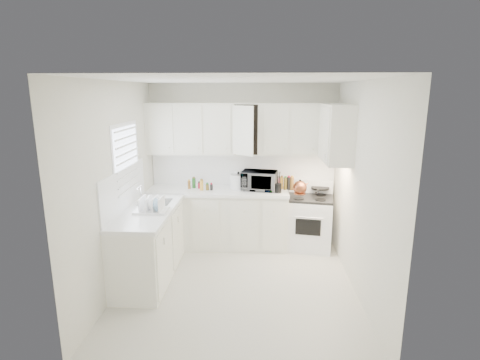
# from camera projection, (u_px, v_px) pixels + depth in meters

# --- Properties ---
(floor) EXTENTS (3.20, 3.20, 0.00)m
(floor) POSITION_uv_depth(u_px,v_px,m) (237.00, 285.00, 4.93)
(floor) COLOR beige
(floor) RESTS_ON ground
(ceiling) EXTENTS (3.20, 3.20, 0.00)m
(ceiling) POSITION_uv_depth(u_px,v_px,m) (237.00, 80.00, 4.34)
(ceiling) COLOR white
(ceiling) RESTS_ON ground
(wall_back) EXTENTS (3.00, 0.00, 3.00)m
(wall_back) POSITION_uv_depth(u_px,v_px,m) (243.00, 165.00, 6.19)
(wall_back) COLOR silver
(wall_back) RESTS_ON ground
(wall_front) EXTENTS (3.00, 0.00, 3.00)m
(wall_front) POSITION_uv_depth(u_px,v_px,m) (226.00, 238.00, 3.08)
(wall_front) COLOR silver
(wall_front) RESTS_ON ground
(wall_left) EXTENTS (0.00, 3.20, 3.20)m
(wall_left) POSITION_uv_depth(u_px,v_px,m) (117.00, 187.00, 4.71)
(wall_left) COLOR silver
(wall_left) RESTS_ON ground
(wall_right) EXTENTS (0.00, 3.20, 3.20)m
(wall_right) POSITION_uv_depth(u_px,v_px,m) (361.00, 191.00, 4.56)
(wall_right) COLOR silver
(wall_right) RESTS_ON ground
(window_blinds) EXTENTS (0.06, 0.96, 1.06)m
(window_blinds) POSITION_uv_depth(u_px,v_px,m) (127.00, 163.00, 4.99)
(window_blinds) COLOR white
(window_blinds) RESTS_ON wall_left
(lower_cabinets_back) EXTENTS (2.22, 0.60, 0.90)m
(lower_cabinets_back) POSITION_uv_depth(u_px,v_px,m) (218.00, 219.00, 6.11)
(lower_cabinets_back) COLOR silver
(lower_cabinets_back) RESTS_ON floor
(lower_cabinets_left) EXTENTS (0.60, 1.60, 0.90)m
(lower_cabinets_left) POSITION_uv_depth(u_px,v_px,m) (149.00, 245.00, 5.08)
(lower_cabinets_left) COLOR silver
(lower_cabinets_left) RESTS_ON floor
(countertop_back) EXTENTS (2.24, 0.64, 0.05)m
(countertop_back) POSITION_uv_depth(u_px,v_px,m) (217.00, 191.00, 5.99)
(countertop_back) COLOR white
(countertop_back) RESTS_ON lower_cabinets_back
(countertop_left) EXTENTS (0.64, 1.62, 0.05)m
(countertop_left) POSITION_uv_depth(u_px,v_px,m) (148.00, 211.00, 4.97)
(countertop_left) COLOR white
(countertop_left) RESTS_ON lower_cabinets_left
(backsplash_back) EXTENTS (2.98, 0.02, 0.55)m
(backsplash_back) POSITION_uv_depth(u_px,v_px,m) (243.00, 169.00, 6.20)
(backsplash_back) COLOR white
(backsplash_back) RESTS_ON wall_back
(backsplash_left) EXTENTS (0.02, 1.60, 0.55)m
(backsplash_left) POSITION_uv_depth(u_px,v_px,m) (124.00, 189.00, 4.92)
(backsplash_left) COLOR white
(backsplash_left) RESTS_ON wall_left
(upper_cabinets_back) EXTENTS (3.00, 0.33, 0.80)m
(upper_cabinets_back) POSITION_uv_depth(u_px,v_px,m) (242.00, 154.00, 5.98)
(upper_cabinets_back) COLOR silver
(upper_cabinets_back) RESTS_ON wall_back
(upper_cabinets_right) EXTENTS (0.33, 0.90, 0.80)m
(upper_cabinets_right) POSITION_uv_depth(u_px,v_px,m) (335.00, 162.00, 5.32)
(upper_cabinets_right) COLOR silver
(upper_cabinets_right) RESTS_ON wall_right
(sink) EXTENTS (0.42, 0.38, 0.30)m
(sink) POSITION_uv_depth(u_px,v_px,m) (155.00, 194.00, 5.28)
(sink) COLOR gray
(sink) RESTS_ON countertop_left
(stove) EXTENTS (0.80, 0.69, 1.09)m
(stove) POSITION_uv_depth(u_px,v_px,m) (309.00, 216.00, 6.00)
(stove) COLOR white
(stove) RESTS_ON floor
(tea_kettle) EXTENTS (0.32, 0.29, 0.24)m
(tea_kettle) POSITION_uv_depth(u_px,v_px,m) (300.00, 186.00, 5.73)
(tea_kettle) COLOR brown
(tea_kettle) RESTS_ON stove
(frying_pan) EXTENTS (0.44, 0.56, 0.04)m
(frying_pan) POSITION_uv_depth(u_px,v_px,m) (320.00, 188.00, 6.05)
(frying_pan) COLOR black
(frying_pan) RESTS_ON stove
(microwave) EXTENTS (0.58, 0.38, 0.37)m
(microwave) POSITION_uv_depth(u_px,v_px,m) (259.00, 178.00, 5.95)
(microwave) COLOR gray
(microwave) RESTS_ON countertop_back
(rice_cooker) EXTENTS (0.32, 0.32, 0.27)m
(rice_cooker) POSITION_uv_depth(u_px,v_px,m) (238.00, 180.00, 6.06)
(rice_cooker) COLOR white
(rice_cooker) RESTS_ON countertop_back
(paper_towel) EXTENTS (0.12, 0.12, 0.27)m
(paper_towel) POSITION_uv_depth(u_px,v_px,m) (238.00, 178.00, 6.16)
(paper_towel) COLOR white
(paper_towel) RESTS_ON countertop_back
(utensil_crock) EXTENTS (0.12, 0.12, 0.34)m
(utensil_crock) POSITION_uv_depth(u_px,v_px,m) (278.00, 182.00, 5.77)
(utensil_crock) COLOR black
(utensil_crock) RESTS_ON countertop_back
(dish_rack) EXTENTS (0.42, 0.32, 0.23)m
(dish_rack) POSITION_uv_depth(u_px,v_px,m) (151.00, 203.00, 4.85)
(dish_rack) COLOR white
(dish_rack) RESTS_ON countertop_left
(spice_left_0) EXTENTS (0.06, 0.06, 0.13)m
(spice_left_0) POSITION_uv_depth(u_px,v_px,m) (190.00, 183.00, 6.12)
(spice_left_0) COLOR brown
(spice_left_0) RESTS_ON countertop_back
(spice_left_1) EXTENTS (0.06, 0.06, 0.13)m
(spice_left_1) POSITION_uv_depth(u_px,v_px,m) (194.00, 185.00, 6.03)
(spice_left_1) COLOR #206222
(spice_left_1) RESTS_ON countertop_back
(spice_left_2) EXTENTS (0.06, 0.06, 0.13)m
(spice_left_2) POSITION_uv_depth(u_px,v_px,m) (199.00, 184.00, 6.11)
(spice_left_2) COLOR #B01731
(spice_left_2) RESTS_ON countertop_back
(spice_left_3) EXTENTS (0.06, 0.06, 0.13)m
(spice_left_3) POSITION_uv_depth(u_px,v_px,m) (203.00, 185.00, 6.02)
(spice_left_3) COLOR gold
(spice_left_3) RESTS_ON countertop_back
(spice_left_4) EXTENTS (0.06, 0.06, 0.13)m
(spice_left_4) POSITION_uv_depth(u_px,v_px,m) (208.00, 184.00, 6.11)
(spice_left_4) COLOR brown
(spice_left_4) RESTS_ON countertop_back
(spice_left_5) EXTENTS (0.06, 0.06, 0.13)m
(spice_left_5) POSITION_uv_depth(u_px,v_px,m) (212.00, 185.00, 6.02)
(spice_left_5) COLOR black
(spice_left_5) RESTS_ON countertop_back
(sauce_right_0) EXTENTS (0.06, 0.06, 0.19)m
(sauce_right_0) POSITION_uv_depth(u_px,v_px,m) (278.00, 182.00, 6.08)
(sauce_right_0) COLOR #B01731
(sauce_right_0) RESTS_ON countertop_back
(sauce_right_1) EXTENTS (0.06, 0.06, 0.19)m
(sauce_right_1) POSITION_uv_depth(u_px,v_px,m) (282.00, 183.00, 6.02)
(sauce_right_1) COLOR gold
(sauce_right_1) RESTS_ON countertop_back
(sauce_right_2) EXTENTS (0.06, 0.06, 0.19)m
(sauce_right_2) POSITION_uv_depth(u_px,v_px,m) (285.00, 182.00, 6.08)
(sauce_right_2) COLOR brown
(sauce_right_2) RESTS_ON countertop_back
(sauce_right_3) EXTENTS (0.06, 0.06, 0.19)m
(sauce_right_3) POSITION_uv_depth(u_px,v_px,m) (289.00, 183.00, 6.02)
(sauce_right_3) COLOR black
(sauce_right_3) RESTS_ON countertop_back
(sauce_right_4) EXTENTS (0.06, 0.06, 0.19)m
(sauce_right_4) POSITION_uv_depth(u_px,v_px,m) (292.00, 182.00, 6.07)
(sauce_right_4) COLOR brown
(sauce_right_4) RESTS_ON countertop_back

